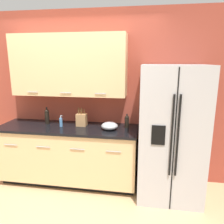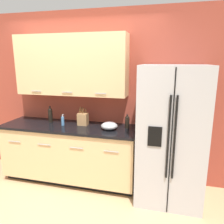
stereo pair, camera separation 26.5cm
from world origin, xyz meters
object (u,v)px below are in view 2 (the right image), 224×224
object	(u,v)px
soap_dispenser	(63,121)
mixing_bowl	(109,126)
knife_block	(83,119)
wine_bottle	(50,115)
refrigerator	(171,135)
oil_bottle	(127,122)

from	to	relation	value
soap_dispenser	mixing_bowl	world-z (taller)	soap_dispenser
knife_block	mixing_bowl	xyz separation A→B (m)	(0.45, -0.12, -0.04)
knife_block	wine_bottle	xyz separation A→B (m)	(-0.56, 0.02, 0.02)
refrigerator	soap_dispenser	bearing A→B (deg)	177.78
wine_bottle	soap_dispenser	distance (m)	0.29
wine_bottle	mixing_bowl	distance (m)	1.02
refrigerator	mixing_bowl	world-z (taller)	refrigerator
oil_bottle	mixing_bowl	bearing A→B (deg)	-152.16
wine_bottle	oil_bottle	world-z (taller)	wine_bottle
wine_bottle	soap_dispenser	bearing A→B (deg)	-22.04
knife_block	oil_bottle	xyz separation A→B (m)	(0.68, 0.01, -0.00)
wine_bottle	soap_dispenser	size ratio (longest dim) A/B	1.52
refrigerator	knife_block	world-z (taller)	refrigerator
refrigerator	soap_dispenser	distance (m)	1.59
refrigerator	knife_block	bearing A→B (deg)	173.41
mixing_bowl	wine_bottle	bearing A→B (deg)	172.35
soap_dispenser	mixing_bowl	bearing A→B (deg)	-2.10
soap_dispenser	oil_bottle	xyz separation A→B (m)	(0.97, 0.10, 0.03)
knife_block	mixing_bowl	distance (m)	0.46
oil_bottle	soap_dispenser	bearing A→B (deg)	-174.30
oil_bottle	knife_block	bearing A→B (deg)	-179.23
wine_bottle	oil_bottle	bearing A→B (deg)	-0.50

